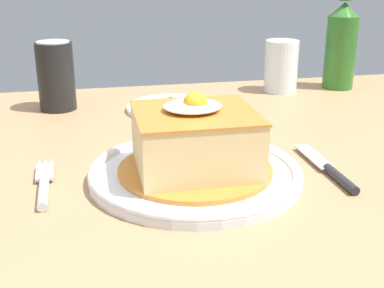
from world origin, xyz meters
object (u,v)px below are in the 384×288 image
at_px(main_plate, 195,172).
at_px(knife, 332,172).
at_px(fork, 44,186).
at_px(soda_can, 56,76).
at_px(beer_bottle_green, 341,41).
at_px(drinking_glass, 281,70).
at_px(side_plate_fries, 174,107).

distance_m(main_plate, knife, 0.18).
xyz_separation_m(fork, soda_can, (0.01, 0.36, 0.06)).
bearing_deg(beer_bottle_green, knife, -117.20).
relative_size(main_plate, soda_can, 2.17).
relative_size(main_plate, beer_bottle_green, 1.01).
height_order(soda_can, drinking_glass, soda_can).
height_order(knife, drinking_glass, drinking_glass).
bearing_deg(beer_bottle_green, drinking_glass, -178.09).
distance_m(knife, beer_bottle_green, 0.50).
height_order(soda_can, beer_bottle_green, beer_bottle_green).
xyz_separation_m(drinking_glass, side_plate_fries, (-0.24, -0.09, -0.04)).
xyz_separation_m(knife, soda_can, (-0.35, 0.39, 0.06)).
bearing_deg(drinking_glass, fork, -138.51).
relative_size(beer_bottle_green, side_plate_fries, 1.56).
height_order(knife, side_plate_fries, side_plate_fries).
xyz_separation_m(beer_bottle_green, drinking_glass, (-0.13, -0.00, -0.05)).
distance_m(fork, side_plate_fries, 0.37).
bearing_deg(fork, knife, -4.64).
distance_m(knife, side_plate_fries, 0.37).
relative_size(soda_can, side_plate_fries, 0.73).
height_order(main_plate, side_plate_fries, main_plate).
height_order(fork, soda_can, soda_can).
relative_size(knife, drinking_glass, 1.57).
bearing_deg(soda_can, side_plate_fries, -13.38).
bearing_deg(side_plate_fries, drinking_glass, 20.84).
xyz_separation_m(main_plate, fork, (-0.19, 0.00, -0.00)).
bearing_deg(fork, soda_can, 89.12).
distance_m(soda_can, side_plate_fries, 0.22).
relative_size(main_plate, side_plate_fries, 1.58).
distance_m(fork, knife, 0.36).
distance_m(main_plate, drinking_glass, 0.48).
distance_m(fork, soda_can, 0.36).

